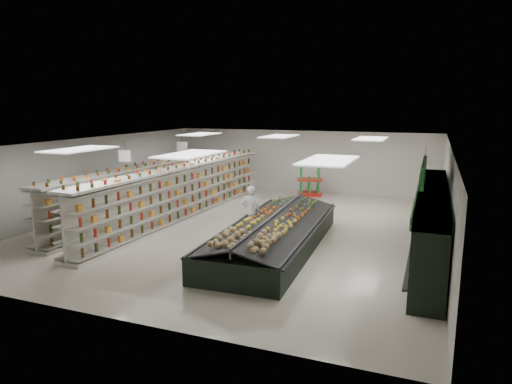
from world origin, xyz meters
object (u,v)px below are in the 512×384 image
at_px(gondola_left, 150,191).
at_px(gondola_center, 183,194).
at_px(shopper_background, 222,181).
at_px(produce_island, 274,233).
at_px(soda_endcap, 310,181).
at_px(shopper_main, 250,211).

bearing_deg(gondola_left, gondola_center, -8.51).
xyz_separation_m(gondola_center, shopper_background, (-0.09, 3.84, -0.07)).
distance_m(produce_island, soda_endcap, 8.95).
height_order(soda_endcap, shopper_background, shopper_background).
xyz_separation_m(produce_island, shopper_background, (-4.82, 6.30, 0.42)).
distance_m(gondola_left, soda_endcap, 8.16).
relative_size(gondola_left, shopper_main, 6.69).
height_order(gondola_center, soda_endcap, gondola_center).
xyz_separation_m(gondola_center, soda_endcap, (3.58, 6.42, -0.24)).
bearing_deg(produce_island, gondola_center, 152.62).
distance_m(gondola_center, shopper_background, 3.85).
bearing_deg(shopper_main, produce_island, 113.84).
bearing_deg(gondola_left, soda_endcap, 49.42).
xyz_separation_m(produce_island, soda_endcap, (-1.15, 8.87, 0.24)).
relative_size(soda_endcap, shopper_background, 0.83).
relative_size(gondola_left, soda_endcap, 7.79).
height_order(gondola_left, soda_endcap, gondola_left).
xyz_separation_m(shopper_main, shopper_background, (-3.59, 5.25, 0.03)).
bearing_deg(shopper_background, gondola_left, 144.46).
height_order(soda_endcap, shopper_main, shopper_main).
distance_m(produce_island, shopper_background, 7.94).
xyz_separation_m(gondola_left, shopper_background, (1.71, 3.55, -0.03)).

